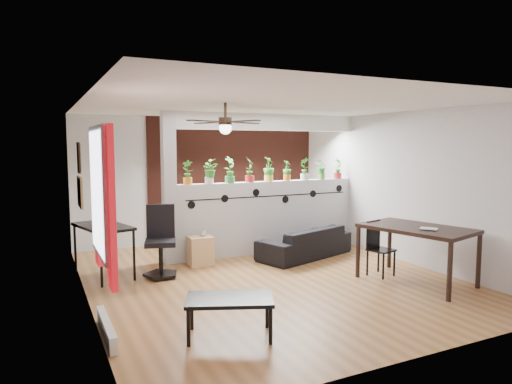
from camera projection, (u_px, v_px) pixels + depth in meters
name	position (u px, v px, depth m)	size (l,w,h in m)	color
room_shell	(267.00, 194.00, 6.89)	(6.30, 7.10, 2.90)	brown
partition_wall	(269.00, 217.00, 8.64)	(3.60, 0.18, 1.35)	#BCBCC1
ceiling_header	(269.00, 122.00, 8.46)	(3.60, 0.18, 0.30)	silver
pier_column	(169.00, 188.00, 7.75)	(0.22, 0.20, 2.60)	#BCBCC1
brick_panel	(237.00, 179.00, 9.89)	(3.90, 0.05, 2.60)	#9E402E
vine_decal	(271.00, 196.00, 8.51)	(3.31, 0.01, 0.30)	black
window_assembly	(100.00, 196.00, 4.68)	(0.09, 1.30, 1.55)	white
baseboard_heater	(107.00, 329.00, 4.84)	(0.08, 1.00, 0.18)	silver
corkboard	(80.00, 192.00, 6.61)	(0.03, 0.60, 0.45)	olive
framed_art	(79.00, 158.00, 6.52)	(0.03, 0.34, 0.44)	#8C7259
ceiling_fan	(225.00, 124.00, 6.17)	(1.19, 1.19, 0.43)	black
potted_plant_0	(188.00, 171.00, 7.86)	(0.23, 0.18, 0.43)	orange
potted_plant_1	(209.00, 171.00, 8.03)	(0.23, 0.26, 0.43)	silver
potted_plant_2	(230.00, 169.00, 8.20)	(0.31, 0.29, 0.48)	#328C42
potted_plant_3	(250.00, 169.00, 8.38)	(0.29, 0.30, 0.46)	red
potted_plant_4	(269.00, 168.00, 8.55)	(0.24, 0.28, 0.46)	#D4CF4B
potted_plant_5	(287.00, 170.00, 8.72)	(0.17, 0.21, 0.39)	orange
potted_plant_6	(305.00, 168.00, 8.89)	(0.26, 0.22, 0.45)	silver
potted_plant_7	(322.00, 169.00, 9.06)	(0.16, 0.20, 0.39)	#468B32
potted_plant_8	(338.00, 168.00, 9.23)	(0.25, 0.22, 0.42)	#B51D28
sofa	(305.00, 243.00, 8.30)	(1.78, 0.70, 0.52)	black
cube_shelf	(200.00, 251.00, 7.74)	(0.40, 0.35, 0.49)	tan
cup	(203.00, 234.00, 7.73)	(0.11, 0.11, 0.09)	gray
computer_desk	(103.00, 230.00, 7.00)	(0.85, 1.23, 0.81)	black
monitor	(101.00, 218.00, 7.12)	(0.05, 0.32, 0.18)	black
office_chair	(161.00, 246.00, 7.04)	(0.57, 0.57, 1.09)	black
dining_table	(417.00, 233.00, 6.69)	(1.29, 1.72, 0.84)	black
book	(428.00, 230.00, 6.37)	(0.17, 0.24, 0.02)	gray
folding_chair	(377.00, 243.00, 7.12)	(0.42, 0.42, 0.85)	black
coffee_table	(230.00, 302.00, 4.81)	(1.04, 0.82, 0.43)	black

